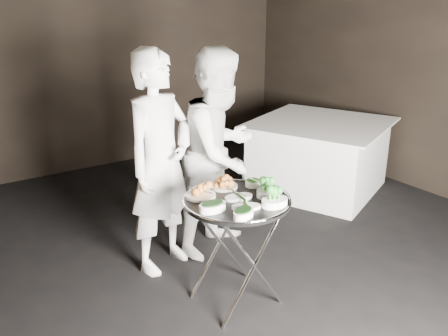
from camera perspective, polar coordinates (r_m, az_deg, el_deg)
floor at (r=3.36m, az=2.15°, el=-17.62°), size 6.00×7.00×0.05m
wall_back at (r=5.91m, az=-19.02°, el=13.67°), size 6.00×0.05×3.00m
tray_stand at (r=3.26m, az=1.51°, el=-9.42°), size 0.52×0.44×0.76m
serving_tray at (r=3.11m, az=1.57°, el=-3.92°), size 0.71×0.71×0.04m
potato_plate_a at (r=3.13m, az=-2.86°, el=-2.94°), size 0.20×0.20×0.07m
potato_plate_b at (r=3.28m, az=-0.02°, el=-1.86°), size 0.19×0.19×0.07m
greens_bowl at (r=3.31m, az=3.51°, el=-1.70°), size 0.11×0.11×0.06m
asparagus_plate_a at (r=3.10m, az=1.78°, el=-3.41°), size 0.21×0.14×0.04m
asparagus_plate_b at (r=2.97m, az=2.69°, el=-4.56°), size 0.21×0.17×0.04m
spinach_bowl_a at (r=2.93m, az=-1.39°, el=-4.55°), size 0.18×0.12×0.07m
spinach_bowl_b at (r=2.85m, az=2.35°, el=-5.33°), size 0.19×0.16×0.07m
broccoli_bowl_a at (r=3.16m, az=5.27°, el=-2.72°), size 0.21×0.18×0.07m
broccoli_bowl_b at (r=3.01m, az=6.11°, el=-3.92°), size 0.18×0.13×0.08m
serving_utensils at (r=3.15m, az=1.09°, el=-2.49°), size 0.57×0.41×0.01m
waiter_left at (r=3.57m, az=-7.66°, el=0.55°), size 0.72×0.60×1.70m
waiter_right at (r=3.84m, az=-0.37°, el=1.91°), size 0.99×0.89×1.68m
dining_table at (r=5.31m, az=11.31°, el=1.44°), size 1.35×1.35×0.77m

